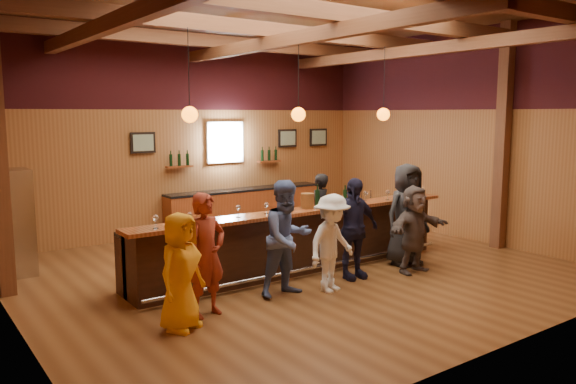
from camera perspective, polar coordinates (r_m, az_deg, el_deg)
name	(u,v)px	position (r m, az deg, el deg)	size (l,w,h in m)	color
room	(296,84)	(9.56, 0.87, 10.96)	(9.04, 9.00, 4.52)	brown
bar_counter	(294,240)	(9.88, 0.59, -4.85)	(6.30, 1.07, 1.11)	black
back_bar_cabinet	(245,208)	(13.45, -4.36, -1.64)	(4.00, 0.52, 0.95)	brown
window	(225,142)	(13.27, -6.42, 5.05)	(0.95, 0.09, 0.95)	silver
framed_pictures	(256,139)	(13.70, -3.23, 5.38)	(5.35, 0.05, 0.45)	black
wine_shelves	(227,161)	(13.24, -6.26, 3.18)	(3.00, 0.18, 0.30)	brown
pendant_lights	(298,114)	(9.50, 1.07, 7.93)	(4.24, 0.24, 1.37)	black
stainless_fridge	(9,223)	(10.49, -26.48, -2.83)	(0.70, 0.70, 1.80)	silver
customer_orange	(181,271)	(7.22, -10.85, -7.93)	(0.74, 0.48, 1.50)	orange
customer_redvest	(206,255)	(7.63, -8.29, -6.34)	(0.61, 0.40, 1.68)	maroon
customer_denim	(287,238)	(8.38, -0.05, -4.72)	(0.85, 0.66, 1.75)	#4F659F
customer_white	(332,243)	(8.61, 4.47, -5.21)	(0.98, 0.56, 1.51)	white
customer_navy	(353,229)	(9.30, 6.61, -3.71)	(0.98, 0.41, 1.68)	#1A1A34
customer_brown	(414,229)	(9.85, 12.70, -3.69)	(1.40, 0.45, 1.51)	#584A46
customer_dark	(407,215)	(10.29, 11.96, -2.26)	(0.90, 0.58, 1.84)	black
bartender	(319,212)	(11.17, 3.17, -2.06)	(0.56, 0.37, 1.54)	black
ice_bucket	(308,201)	(9.59, 2.00, -0.89)	(0.23, 0.23, 0.25)	brown
bottle_a	(317,197)	(9.84, 3.00, -0.55)	(0.08, 0.08, 0.38)	black
bottle_b	(345,196)	(10.17, 5.82, -0.42)	(0.07, 0.07, 0.33)	black
glass_a	(156,219)	(8.10, -13.31, -2.65)	(0.09, 0.09, 0.20)	silver
glass_b	(190,215)	(8.31, -9.95, -2.37)	(0.08, 0.08, 0.18)	silver
glass_c	(238,208)	(8.78, -5.07, -1.66)	(0.09, 0.09, 0.20)	silver
glass_d	(266,206)	(9.03, -2.21, -1.40)	(0.08, 0.08, 0.19)	silver
glass_e	(285,204)	(9.19, -0.35, -1.25)	(0.08, 0.08, 0.18)	silver
glass_f	(342,198)	(9.93, 5.47, -0.62)	(0.08, 0.08, 0.18)	silver
glass_g	(365,194)	(10.52, 7.88, -0.19)	(0.08, 0.08, 0.18)	silver
glass_h	(388,193)	(10.67, 10.10, -0.07)	(0.08, 0.08, 0.19)	silver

